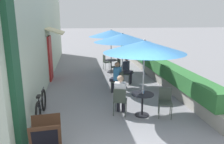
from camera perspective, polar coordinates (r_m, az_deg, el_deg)
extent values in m
cube|color=#B2C1AD|center=(11.49, -16.54, 9.26)|extent=(0.24, 14.57, 4.20)
cube|color=#19472D|center=(4.93, -24.41, 2.99)|extent=(0.12, 0.56, 4.20)
cube|color=maroon|center=(10.88, -15.82, 3.49)|extent=(0.08, 0.96, 2.10)
cube|color=beige|center=(10.70, -14.61, 10.42)|extent=(0.78, 1.80, 0.30)
cube|color=gray|center=(12.18, 9.57, 0.95)|extent=(0.44, 13.57, 0.45)
cube|color=#2D6B33|center=(12.08, 9.66, 3.28)|extent=(0.60, 12.90, 0.56)
cylinder|color=black|center=(6.95, 7.82, -11.02)|extent=(0.44, 0.44, 0.02)
cylinder|color=black|center=(6.81, 7.91, -8.43)|extent=(0.06, 0.06, 0.68)
cylinder|color=black|center=(6.69, 8.01, -5.75)|extent=(0.68, 0.68, 0.02)
cylinder|color=#B7B7BC|center=(6.56, 8.14, -2.13)|extent=(0.04, 0.04, 2.26)
cone|color=#387ABC|center=(6.35, 8.45, 6.61)|extent=(2.37, 2.37, 0.35)
sphere|color=#B7B7BC|center=(6.33, 8.51, 8.27)|extent=(0.07, 0.07, 0.07)
cube|color=#384238|center=(6.80, 13.74, -7.84)|extent=(0.50, 0.50, 0.04)
cube|color=#384238|center=(6.90, 13.72, -5.66)|extent=(0.37, 0.14, 0.42)
cylinder|color=#384238|center=(6.71, 12.20, -10.15)|extent=(0.02, 0.02, 0.45)
cylinder|color=#384238|center=(6.74, 15.30, -10.22)|extent=(0.02, 0.02, 0.45)
cylinder|color=#384238|center=(7.04, 12.05, -8.96)|extent=(0.02, 0.02, 0.45)
cylinder|color=#384238|center=(7.07, 14.99, -9.03)|extent=(0.02, 0.02, 0.45)
cube|color=#384238|center=(6.81, 2.15, -7.40)|extent=(0.50, 0.50, 0.04)
cube|color=#384238|center=(6.57, 1.97, -6.28)|extent=(0.37, 0.14, 0.42)
cylinder|color=#384238|center=(7.05, 3.78, -8.65)|extent=(0.02, 0.02, 0.45)
cylinder|color=#384238|center=(7.09, 0.85, -8.49)|extent=(0.02, 0.02, 0.45)
cylinder|color=#384238|center=(6.72, 3.49, -9.82)|extent=(0.02, 0.02, 0.45)
cylinder|color=#384238|center=(6.76, 0.41, -9.64)|extent=(0.02, 0.02, 0.45)
cylinder|color=#23232D|center=(7.05, 2.96, -8.53)|extent=(0.11, 0.11, 0.47)
cylinder|color=#23232D|center=(7.07, 1.66, -8.46)|extent=(0.11, 0.11, 0.47)
cube|color=#23232D|center=(6.87, 2.25, -6.51)|extent=(0.39, 0.43, 0.12)
cube|color=white|center=(6.68, 2.15, -4.83)|extent=(0.39, 0.31, 0.50)
sphere|color=tan|center=(6.59, 2.20, -1.72)|extent=(0.20, 0.20, 0.20)
cylinder|color=teal|center=(6.73, 8.08, -5.11)|extent=(0.07, 0.07, 0.09)
cylinder|color=black|center=(9.47, 2.63, -3.99)|extent=(0.44, 0.44, 0.02)
cylinder|color=black|center=(9.37, 2.65, -2.02)|extent=(0.06, 0.06, 0.68)
cylinder|color=black|center=(9.29, 2.67, -0.01)|extent=(0.68, 0.68, 0.02)
cylinder|color=#B7B7BC|center=(9.19, 2.70, 2.65)|extent=(0.04, 0.04, 2.26)
cone|color=#387ABC|center=(9.05, 2.78, 8.90)|extent=(2.37, 2.37, 0.35)
sphere|color=#B7B7BC|center=(9.03, 2.79, 10.07)|extent=(0.07, 0.07, 0.07)
cube|color=#384238|center=(8.72, 1.31, -2.56)|extent=(0.54, 0.54, 0.04)
cube|color=#384238|center=(8.61, 2.49, -1.34)|extent=(0.21, 0.35, 0.42)
cylinder|color=#384238|center=(9.01, 0.59, -3.51)|extent=(0.02, 0.02, 0.45)
cylinder|color=#384238|center=(8.68, -0.20, -4.18)|extent=(0.02, 0.02, 0.45)
cylinder|color=#384238|center=(8.90, 2.78, -3.75)|extent=(0.02, 0.02, 0.45)
cylinder|color=#384238|center=(8.57, 2.06, -4.44)|extent=(0.02, 0.02, 0.45)
cylinder|color=#23232D|center=(8.91, 0.37, -3.63)|extent=(0.11, 0.11, 0.47)
cylinder|color=#23232D|center=(8.77, 0.02, -3.93)|extent=(0.11, 0.11, 0.47)
cube|color=#23232D|center=(8.73, 0.76, -2.00)|extent=(0.46, 0.44, 0.12)
cube|color=teal|center=(8.63, 1.45, -0.47)|extent=(0.36, 0.40, 0.50)
sphere|color=#A87556|center=(8.55, 1.34, 1.94)|extent=(0.20, 0.20, 0.20)
cube|color=#384238|center=(9.98, 3.83, -0.45)|extent=(0.54, 0.54, 0.04)
cube|color=#384238|center=(9.98, 2.83, 0.80)|extent=(0.21, 0.35, 0.42)
cylinder|color=#384238|center=(9.82, 4.52, -2.06)|extent=(0.02, 0.02, 0.45)
cylinder|color=#384238|center=(10.16, 5.07, -1.53)|extent=(0.02, 0.02, 0.45)
cylinder|color=#384238|center=(9.92, 2.52, -1.87)|extent=(0.02, 0.02, 0.45)
cylinder|color=#384238|center=(10.25, 3.12, -1.35)|extent=(0.02, 0.02, 0.45)
cylinder|color=#23232D|center=(9.91, 4.68, -1.85)|extent=(0.11, 0.11, 0.47)
cylinder|color=#23232D|center=(10.06, 4.92, -1.62)|extent=(0.11, 0.11, 0.47)
cube|color=#23232D|center=(9.93, 4.33, -0.05)|extent=(0.46, 0.44, 0.12)
cube|color=#282D38|center=(9.91, 3.75, 1.40)|extent=(0.36, 0.40, 0.50)
sphere|color=#A87556|center=(9.83, 3.89, 3.50)|extent=(0.20, 0.20, 0.20)
cylinder|color=black|center=(12.04, -0.22, -0.05)|extent=(0.44, 0.44, 0.02)
cylinder|color=black|center=(11.96, -0.22, 1.52)|extent=(0.06, 0.06, 0.68)
cylinder|color=black|center=(11.89, -0.22, 3.12)|extent=(0.68, 0.68, 0.02)
cylinder|color=#B7B7BC|center=(11.82, -0.23, 5.21)|extent=(0.04, 0.04, 2.26)
cone|color=#387ABC|center=(11.71, -0.23, 10.08)|extent=(2.37, 2.37, 0.35)
sphere|color=#B7B7BC|center=(11.69, -0.23, 10.98)|extent=(0.07, 0.07, 0.07)
cube|color=#384238|center=(12.57, -1.26, 2.59)|extent=(0.47, 0.47, 0.04)
cube|color=#384238|center=(12.47, -2.08, 3.48)|extent=(0.10, 0.38, 0.42)
cylinder|color=#384238|center=(12.51, -0.21, 1.49)|extent=(0.02, 0.02, 0.45)
cylinder|color=#384238|center=(12.84, -0.75, 1.81)|extent=(0.02, 0.02, 0.45)
cylinder|color=#384238|center=(12.40, -1.78, 1.36)|extent=(0.02, 0.02, 0.45)
cylinder|color=#384238|center=(12.73, -2.28, 1.70)|extent=(0.02, 0.02, 0.45)
cube|color=#384238|center=(11.31, 0.93, 1.31)|extent=(0.47, 0.47, 0.04)
cube|color=#384238|center=(11.33, 1.81, 2.41)|extent=(0.10, 0.38, 0.42)
cylinder|color=#384238|center=(11.47, -0.23, 0.33)|extent=(0.02, 0.02, 0.45)
cylinder|color=#384238|center=(11.14, 0.39, -0.08)|extent=(0.02, 0.02, 0.45)
cylinder|color=#384238|center=(11.59, 1.45, 0.47)|extent=(0.02, 0.02, 0.45)
cylinder|color=#384238|center=(11.27, 2.11, 0.07)|extent=(0.02, 0.02, 0.45)
torus|color=black|center=(7.43, -17.40, -6.97)|extent=(0.07, 0.71, 0.71)
torus|color=black|center=(6.44, -18.70, -10.38)|extent=(0.07, 0.71, 0.71)
cylinder|color=black|center=(6.86, -18.12, -7.04)|extent=(0.05, 0.85, 0.04)
cylinder|color=black|center=(6.75, -18.24, -9.03)|extent=(0.05, 0.62, 0.41)
cylinder|color=black|center=(6.55, -18.58, -7.09)|extent=(0.04, 0.04, 0.25)
cube|color=black|center=(6.51, -18.66, -6.06)|extent=(0.10, 0.22, 0.05)
cylinder|color=black|center=(7.27, -17.66, -4.33)|extent=(0.03, 0.46, 0.03)
cube|color=#422819|center=(5.24, -16.68, -15.16)|extent=(0.64, 0.28, 0.86)
cube|color=black|center=(5.25, -16.68, -14.88)|extent=(0.53, 0.20, 0.65)
cube|color=#422819|center=(4.89, -16.93, -17.41)|extent=(0.64, 0.28, 0.86)
cube|color=black|center=(4.87, -16.96, -17.36)|extent=(0.53, 0.20, 0.65)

